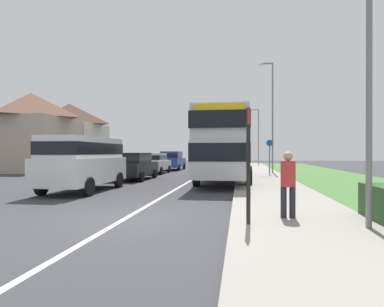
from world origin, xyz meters
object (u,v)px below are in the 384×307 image
object	(u,v)px
pedestrian_at_stop	(288,181)
street_lamp_far	(258,133)
parked_car_blue	(172,160)
bus_stop_sign	(248,157)
parked_car_silver	(154,162)
street_lamp_near	(364,28)
parked_van_white	(84,159)
parked_car_black	(133,165)
double_decker_bus	(225,144)
street_lamp_mid	(271,111)
cycle_route_sign	(270,156)

from	to	relation	value
pedestrian_at_stop	street_lamp_far	distance (m)	35.13
parked_car_blue	bus_stop_sign	size ratio (longest dim) A/B	1.75
parked_car_silver	street_lamp_near	xyz separation A→B (m)	(9.01, -17.52, 3.30)
parked_car_silver	street_lamp_far	size ratio (longest dim) A/B	0.62
parked_van_white	street_lamp_near	world-z (taller)	street_lamp_near
street_lamp_near	parked_car_silver	bearing A→B (deg)	117.22
street_lamp_near	street_lamp_far	bearing A→B (deg)	90.29
parked_car_black	parked_car_silver	xyz separation A→B (m)	(-0.22, 5.66, -0.02)
parked_car_black	street_lamp_near	xyz separation A→B (m)	(8.79, -11.85, 3.28)
double_decker_bus	street_lamp_mid	distance (m)	7.86
parked_van_white	parked_car_silver	world-z (taller)	parked_van_white
parked_van_white	street_lamp_far	xyz separation A→B (m)	(8.85, 29.76, 2.79)
cycle_route_sign	street_lamp_near	xyz separation A→B (m)	(0.43, -16.07, 2.75)
parked_car_black	street_lamp_far	bearing A→B (deg)	70.21
bus_stop_sign	street_lamp_mid	size ratio (longest dim) A/B	0.31
double_decker_bus	parked_car_black	world-z (taller)	double_decker_bus
parked_van_white	pedestrian_at_stop	bearing A→B (deg)	-34.21
double_decker_bus	street_lamp_far	size ratio (longest dim) A/B	1.58
parked_van_white	cycle_route_sign	distance (m)	13.23
bus_stop_sign	cycle_route_sign	bearing A→B (deg)	83.37
street_lamp_mid	parked_van_white	bearing A→B (deg)	-125.67
pedestrian_at_stop	bus_stop_sign	size ratio (longest dim) A/B	0.64
double_decker_bus	bus_stop_sign	distance (m)	11.84
parked_van_white	street_lamp_mid	xyz separation A→B (m)	(8.94, 12.45, 3.45)
double_decker_bus	parked_car_black	distance (m)	5.62
street_lamp_near	street_lamp_mid	bearing A→B (deg)	90.27
parked_van_white	bus_stop_sign	distance (m)	9.01
double_decker_bus	cycle_route_sign	bearing A→B (deg)	56.08
cycle_route_sign	bus_stop_sign	bearing A→B (deg)	-96.63
parked_car_silver	pedestrian_at_stop	bearing A→B (deg)	-65.42
cycle_route_sign	street_lamp_mid	size ratio (longest dim) A/B	0.30
street_lamp_near	cycle_route_sign	bearing A→B (deg)	91.55
parked_car_blue	street_lamp_near	world-z (taller)	street_lamp_near
parked_car_black	street_lamp_far	world-z (taller)	street_lamp_far
double_decker_bus	street_lamp_mid	world-z (taller)	street_lamp_mid
parked_car_blue	cycle_route_sign	size ratio (longest dim) A/B	1.81
cycle_route_sign	street_lamp_mid	xyz separation A→B (m)	(0.35, 2.40, 3.37)
parked_van_white	pedestrian_at_stop	distance (m)	9.27
double_decker_bus	parked_car_black	size ratio (longest dim) A/B	2.47
parked_car_black	street_lamp_mid	world-z (taller)	street_lamp_mid
parked_car_silver	pedestrian_at_stop	distance (m)	18.38
pedestrian_at_stop	bus_stop_sign	world-z (taller)	bus_stop_sign
parked_van_white	street_lamp_mid	size ratio (longest dim) A/B	0.59
parked_van_white	street_lamp_far	distance (m)	31.18
bus_stop_sign	street_lamp_near	size ratio (longest dim) A/B	0.36
parked_car_silver	pedestrian_at_stop	world-z (taller)	pedestrian_at_stop
parked_car_black	cycle_route_sign	xyz separation A→B (m)	(8.35, 4.22, 0.53)
parked_van_white	parked_car_silver	distance (m)	11.51
parked_car_black	double_decker_bus	bearing A→B (deg)	-0.51
bus_stop_sign	street_lamp_mid	world-z (taller)	street_lamp_mid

